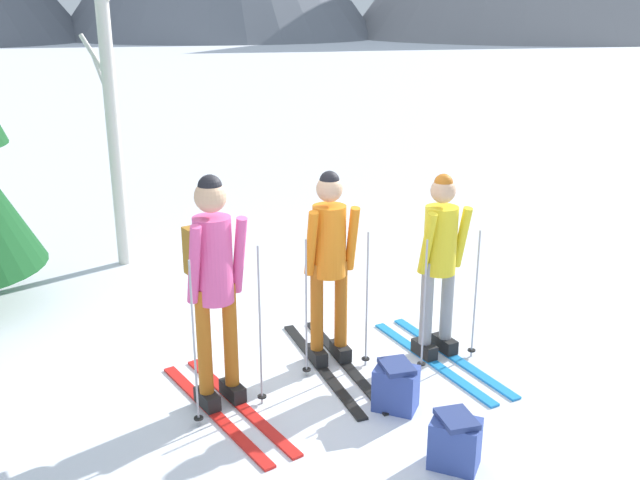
{
  "coord_description": "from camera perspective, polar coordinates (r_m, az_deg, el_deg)",
  "views": [
    {
      "loc": [
        -1.42,
        -5.32,
        2.95
      ],
      "look_at": [
        0.1,
        0.28,
        1.05
      ],
      "focal_mm": 40.2,
      "sensor_mm": 36.0,
      "label": 1
    }
  ],
  "objects": [
    {
      "name": "ground_plane",
      "position": [
        6.25,
        -0.25,
        -10.04
      ],
      "size": [
        400.0,
        400.0,
        0.0
      ],
      "primitive_type": "plane",
      "color": "white"
    },
    {
      "name": "skier_in_pink",
      "position": [
        5.33,
        -8.45,
        -3.06
      ],
      "size": [
        0.85,
        1.7,
        1.83
      ],
      "color": "red",
      "rests_on": "ground"
    },
    {
      "name": "skier_in_orange",
      "position": [
        5.95,
        0.77,
        -1.78
      ],
      "size": [
        0.61,
        1.77,
        1.7
      ],
      "color": "black",
      "rests_on": "ground"
    },
    {
      "name": "skier_in_yellow",
      "position": [
        6.16,
        9.54,
        -1.66
      ],
      "size": [
        0.67,
        1.7,
        1.64
      ],
      "color": "#1E84D1",
      "rests_on": "ground"
    },
    {
      "name": "birch_tree_tall",
      "position": [
        8.53,
        -16.23,
        9.73
      ],
      "size": [
        0.75,
        1.0,
        3.77
      ],
      "color": "silver",
      "rests_on": "ground"
    },
    {
      "name": "backpack_on_snow_front",
      "position": [
        5.6,
        6.07,
        -11.52
      ],
      "size": [
        0.4,
        0.38,
        0.38
      ],
      "color": "#384C99",
      "rests_on": "ground"
    },
    {
      "name": "backpack_on_snow_beside",
      "position": [
        5.04,
        10.7,
        -15.49
      ],
      "size": [
        0.4,
        0.39,
        0.38
      ],
      "color": "#384C99",
      "rests_on": "ground"
    }
  ]
}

